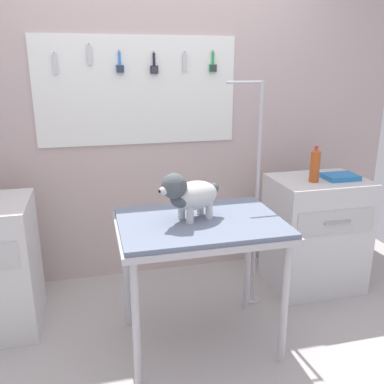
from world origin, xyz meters
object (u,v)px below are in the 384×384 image
Objects in this scene: grooming_table at (200,234)px; dog at (189,194)px; soda_bottle at (315,165)px; cabinet_right at (315,233)px; grooming_arm at (255,207)px.

dog is (-0.06, 0.02, 0.24)m from grooming_table.
dog is 1.50× the size of soda_bottle.
dog is at bearing -157.14° from cabinet_right.
grooming_arm is 6.04× the size of soda_bottle.
grooming_arm is at bearing 36.53° from grooming_table.
soda_bottle is (0.96, 0.43, 0.25)m from grooming_table.
grooming_table is at bearing -154.97° from cabinet_right.
cabinet_right is at bearing 35.34° from soda_bottle.
soda_bottle reaches higher than dog.
grooming_arm reaches higher than grooming_table.
grooming_arm is (0.49, 0.36, -0.00)m from grooming_table.
grooming_arm reaches higher than cabinet_right.
grooming_arm reaches higher than dog.
cabinet_right is 3.31× the size of soda_bottle.
soda_bottle is at bearing 7.62° from grooming_arm.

